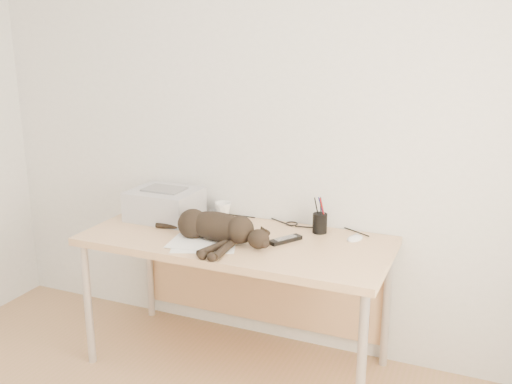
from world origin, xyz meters
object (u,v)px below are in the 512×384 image
at_px(mug, 223,210).
at_px(mouse, 355,236).
at_px(cat, 214,228).
at_px(desk, 243,256).
at_px(pen_cup, 320,223).
at_px(printer, 165,204).

xyz_separation_m(mug, mouse, (0.79, -0.07, -0.03)).
bearing_deg(cat, desk, 70.01).
xyz_separation_m(desk, cat, (-0.08, -0.17, 0.20)).
xyz_separation_m(cat, pen_cup, (0.46, 0.33, -0.01)).
distance_m(pen_cup, mouse, 0.21).
relative_size(cat, pen_cup, 3.56).
bearing_deg(pen_cup, mug, 176.49).
relative_size(printer, mouse, 3.37).
distance_m(desk, printer, 0.56).
bearing_deg(printer, cat, -27.76).
height_order(printer, cat, printer).
distance_m(mug, pen_cup, 0.59).
height_order(pen_cup, mouse, pen_cup).
relative_size(cat, mug, 7.30).
height_order(printer, mug, printer).
bearing_deg(printer, mug, 25.32).
bearing_deg(mouse, desk, -148.62).
height_order(desk, pen_cup, pen_cup).
relative_size(mug, pen_cup, 0.49).
xyz_separation_m(desk, pen_cup, (0.38, 0.16, 0.19)).
relative_size(desk, mug, 16.55).
xyz_separation_m(printer, mug, (0.30, 0.14, -0.04)).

